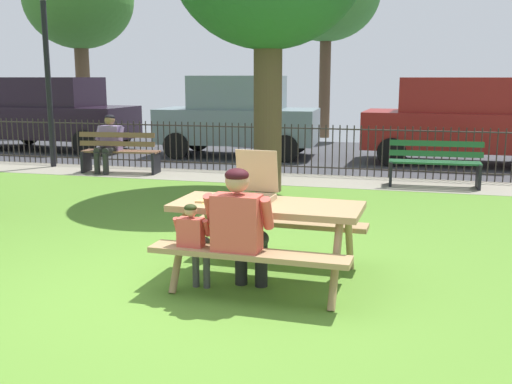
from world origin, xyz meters
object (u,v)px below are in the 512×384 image
(pizza_box_open, at_px, (252,191))
(person_on_park_bench, at_px, (109,141))
(park_bench_center, at_px, (435,164))
(child_at_table, at_px, (194,239))
(far_tree_left, at_px, (79,0))
(pizza_slice_on_table, at_px, (207,201))
(park_bench_left, at_px, (120,153))
(parked_car_left, at_px, (52,113))
(picnic_table_foreground, at_px, (267,221))
(parked_car_center, at_px, (238,116))
(lamp_post_walkway, at_px, (47,59))
(adult_at_table, at_px, (240,226))
(parked_car_right, at_px, (463,120))

(pizza_box_open, relative_size, person_on_park_bench, 0.42)
(pizza_box_open, distance_m, park_bench_center, 5.89)
(child_at_table, bearing_deg, far_tree_left, 123.81)
(pizza_slice_on_table, xyz_separation_m, park_bench_left, (-3.94, 5.71, -0.36))
(parked_car_left, bearing_deg, park_bench_center, -17.81)
(pizza_slice_on_table, bearing_deg, far_tree_left, 124.57)
(picnic_table_foreground, bearing_deg, parked_car_left, 132.84)
(pizza_slice_on_table, height_order, park_bench_center, park_bench_center)
(park_bench_left, xyz_separation_m, parked_car_center, (1.59, 3.17, 0.59))
(child_at_table, distance_m, lamp_post_walkway, 8.96)
(pizza_slice_on_table, relative_size, lamp_post_walkway, 0.06)
(picnic_table_foreground, bearing_deg, person_on_park_bench, 130.10)
(pizza_box_open, distance_m, parked_car_center, 9.16)
(adult_at_table, distance_m, park_bench_center, 6.41)
(child_at_table, relative_size, person_on_park_bench, 0.71)
(person_on_park_bench, xyz_separation_m, lamp_post_walkway, (-1.60, 0.39, 1.68))
(park_bench_left, xyz_separation_m, lamp_post_walkway, (-1.85, 0.41, 1.92))
(picnic_table_foreground, height_order, parked_car_left, parked_car_left)
(park_bench_left, bearing_deg, adult_at_table, -54.42)
(picnic_table_foreground, bearing_deg, child_at_table, -137.26)
(adult_at_table, relative_size, parked_car_left, 0.27)
(park_bench_left, relative_size, lamp_post_walkway, 0.43)
(park_bench_left, bearing_deg, pizza_box_open, -52.03)
(pizza_slice_on_table, height_order, parked_car_left, parked_car_left)
(parked_car_right, bearing_deg, park_bench_left, -155.20)
(child_at_table, bearing_deg, pizza_slice_on_table, 93.40)
(pizza_slice_on_table, xyz_separation_m, park_bench_center, (2.28, 5.71, -0.36))
(child_at_table, bearing_deg, park_bench_left, 122.75)
(child_at_table, bearing_deg, lamp_post_walkway, 131.50)
(picnic_table_foreground, distance_m, adult_at_table, 0.52)
(parked_car_right, bearing_deg, picnic_table_foreground, -104.93)
(pizza_box_open, height_order, parked_car_right, parked_car_right)
(parked_car_right, bearing_deg, pizza_slice_on_table, -108.26)
(picnic_table_foreground, bearing_deg, park_bench_left, 128.64)
(pizza_box_open, relative_size, lamp_post_walkway, 0.13)
(pizza_slice_on_table, xyz_separation_m, parked_car_center, (-2.35, 8.89, 0.23))
(pizza_slice_on_table, height_order, lamp_post_walkway, lamp_post_walkway)
(pizza_box_open, relative_size, parked_car_right, 0.11)
(adult_at_table, xyz_separation_m, person_on_park_bench, (-4.65, 6.17, 0.00))
(pizza_slice_on_table, bearing_deg, lamp_post_walkway, 133.39)
(parked_car_center, xyz_separation_m, parked_car_right, (5.28, 0.00, -0.01))
(picnic_table_foreground, height_order, lamp_post_walkway, lamp_post_walkway)
(pizza_box_open, height_order, lamp_post_walkway, lamp_post_walkway)
(park_bench_center, xyz_separation_m, person_on_park_bench, (-6.47, 0.02, 0.24))
(child_at_table, distance_m, person_on_park_bench, 7.48)
(pizza_slice_on_table, height_order, person_on_park_bench, person_on_park_bench)
(park_bench_center, distance_m, lamp_post_walkway, 8.30)
(picnic_table_foreground, bearing_deg, parked_car_right, 75.07)
(parked_car_right, bearing_deg, parked_car_center, -179.99)
(lamp_post_walkway, height_order, parked_car_center, lamp_post_walkway)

